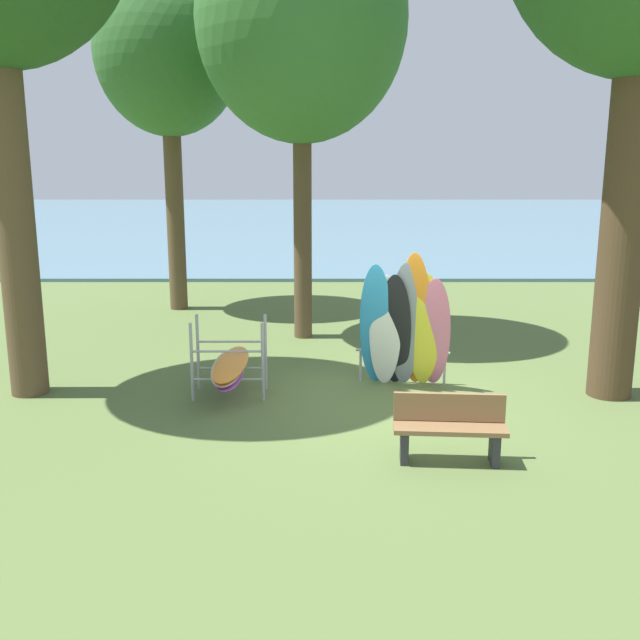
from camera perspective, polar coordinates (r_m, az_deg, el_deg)
ground_plane at (r=11.67m, az=5.15°, el=-6.30°), size 80.00×80.00×0.00m
lake_water at (r=39.96m, az=1.60°, el=7.49°), size 80.00×36.00×0.10m
tree_mid_behind at (r=15.34m, az=-1.28°, el=22.03°), size 4.09×4.09×8.64m
tree_far_left_back at (r=18.46m, az=-11.43°, el=19.47°), size 3.40×3.40×8.04m
leaning_board_pile at (r=12.13m, az=6.65°, el=-0.61°), size 1.55×0.74×2.29m
board_storage_rack at (r=11.92m, az=-6.87°, el=-3.55°), size 1.15×2.13×1.25m
park_bench at (r=9.52m, az=10.04°, el=-8.08°), size 1.43×0.51×0.85m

